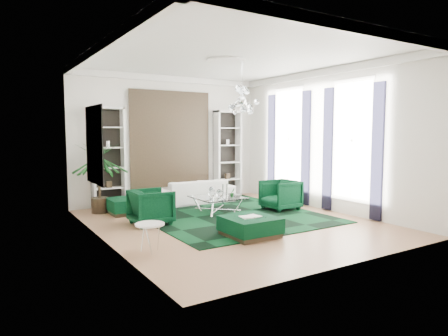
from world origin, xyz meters
TOP-DOWN VIEW (x-y plane):
  - floor at (0.00, 0.00)m, footprint 6.00×7.00m
  - ceiling at (0.00, 0.00)m, footprint 6.00×7.00m
  - wall_back at (0.00, 3.51)m, footprint 6.00×0.02m
  - wall_front at (0.00, -3.51)m, footprint 6.00×0.02m
  - wall_left at (-3.01, 0.00)m, footprint 0.02×7.00m
  - wall_right at (3.01, 0.00)m, footprint 0.02×7.00m
  - crown_molding at (0.00, 0.00)m, footprint 6.00×7.00m
  - ceiling_medallion at (0.00, 0.30)m, footprint 0.90×0.90m
  - tapestry at (0.00, 3.46)m, footprint 2.50×0.06m
  - shelving_left at (-1.95, 3.31)m, footprint 0.90×0.38m
  - shelving_right at (1.95, 3.31)m, footprint 0.90×0.38m
  - painting at (-2.97, 0.60)m, footprint 0.04×1.30m
  - window_near at (2.99, -0.90)m, footprint 0.03×1.10m
  - curtain_near_a at (2.96, -1.68)m, footprint 0.07×0.30m
  - curtain_near_b at (2.96, -0.12)m, footprint 0.07×0.30m
  - window_far at (2.99, 1.50)m, footprint 0.03×1.10m
  - curtain_far_a at (2.96, 0.72)m, footprint 0.07×0.30m
  - curtain_far_b at (2.96, 2.28)m, footprint 0.07×0.30m
  - rug at (0.36, 0.92)m, footprint 4.20×5.00m
  - sofa at (0.40, 2.74)m, footprint 2.39×0.94m
  - armchair_left at (-1.69, 0.83)m, footprint 0.89×0.87m
  - armchair_right at (1.94, 0.60)m, footprint 0.89×0.87m
  - coffee_table at (0.31, 1.19)m, footprint 1.20×1.20m
  - ottoman_side at (-1.78, 2.31)m, footprint 0.90×0.90m
  - ottoman_front at (-0.39, -1.24)m, footprint 1.00×1.00m
  - book at (-0.39, -1.24)m, footprint 0.42×0.28m
  - side_table at (-2.50, -1.17)m, footprint 0.52×0.52m
  - palm at (-2.35, 2.78)m, footprint 1.50×1.50m
  - chandelier at (0.28, 0.05)m, footprint 0.80×0.80m
  - table_plant at (0.61, 0.94)m, footprint 0.13×0.11m

SIDE VIEW (x-z plane):
  - floor at x=0.00m, z-range -0.02..0.00m
  - rug at x=0.36m, z-range 0.00..0.02m
  - ottoman_side at x=-1.78m, z-range 0.00..0.40m
  - ottoman_front at x=-0.39m, z-range 0.00..0.40m
  - coffee_table at x=0.31m, z-range 0.00..0.41m
  - side_table at x=-2.50m, z-range 0.00..0.50m
  - sofa at x=0.40m, z-range 0.00..0.70m
  - armchair_left at x=-1.69m, z-range 0.00..0.81m
  - armchair_right at x=1.94m, z-range 0.00..0.81m
  - book at x=-0.39m, z-range 0.40..0.43m
  - table_plant at x=0.61m, z-range 0.41..0.65m
  - palm at x=-2.35m, z-range 0.00..2.40m
  - shelving_left at x=-1.95m, z-range 0.00..2.80m
  - shelving_right at x=1.95m, z-range 0.00..2.80m
  - curtain_near_a at x=2.96m, z-range 0.02..3.27m
  - curtain_near_b at x=2.96m, z-range 0.02..3.27m
  - curtain_far_a at x=2.96m, z-range 0.02..3.27m
  - curtain_far_b at x=2.96m, z-range 0.02..3.27m
  - painting at x=-2.97m, z-range 1.05..2.65m
  - wall_back at x=0.00m, z-range 0.00..3.80m
  - wall_front at x=0.00m, z-range 0.00..3.80m
  - wall_left at x=-3.01m, z-range 0.00..3.80m
  - wall_right at x=3.01m, z-range 0.00..3.80m
  - tapestry at x=0.00m, z-range 0.50..3.30m
  - window_near at x=2.99m, z-range 0.45..3.35m
  - window_far at x=2.99m, z-range 0.45..3.35m
  - chandelier at x=0.28m, z-range 2.49..3.21m
  - crown_molding at x=0.00m, z-range 3.61..3.79m
  - ceiling_medallion at x=0.00m, z-range 3.75..3.79m
  - ceiling at x=0.00m, z-range 3.80..3.82m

